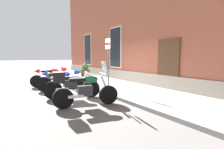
# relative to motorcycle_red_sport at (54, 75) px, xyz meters

# --- Properties ---
(ground_plane) EXTENTS (140.00, 140.00, 0.00)m
(ground_plane) POSITION_rel_motorcycle_red_sport_xyz_m (2.15, 1.12, -0.56)
(ground_plane) COLOR #565451
(sidewalk) EXTENTS (26.12, 2.72, 0.13)m
(sidewalk) POSITION_rel_motorcycle_red_sport_xyz_m (2.15, 2.48, -0.50)
(sidewalk) COLOR gray
(sidewalk) RESTS_ON ground_plane
(lane_stripe) EXTENTS (26.12, 0.12, 0.01)m
(lane_stripe) POSITION_rel_motorcycle_red_sport_xyz_m (2.15, -2.08, -0.56)
(lane_stripe) COLOR silver
(lane_stripe) RESTS_ON ground_plane
(motorcycle_red_sport) EXTENTS (0.62, 2.09, 1.04)m
(motorcycle_red_sport) POSITION_rel_motorcycle_red_sport_xyz_m (0.00, 0.00, 0.00)
(motorcycle_red_sport) COLOR black
(motorcycle_red_sport) RESTS_ON ground_plane
(motorcycle_blue_sport) EXTENTS (0.90, 2.08, 1.00)m
(motorcycle_blue_sport) POSITION_rel_motorcycle_red_sport_xyz_m (1.49, 0.08, -0.01)
(motorcycle_blue_sport) COLOR black
(motorcycle_blue_sport) RESTS_ON ground_plane
(motorcycle_white_sport) EXTENTS (0.87, 1.94, 1.00)m
(motorcycle_white_sport) POSITION_rel_motorcycle_red_sport_xyz_m (3.00, -0.00, -0.02)
(motorcycle_white_sport) COLOR black
(motorcycle_white_sport) RESTS_ON ground_plane
(motorcycle_green_touring) EXTENTS (0.82, 2.00, 1.38)m
(motorcycle_green_touring) POSITION_rel_motorcycle_red_sport_xyz_m (4.18, -0.18, 0.01)
(motorcycle_green_touring) COLOR black
(motorcycle_green_touring) RESTS_ON ground_plane
(parking_sign) EXTENTS (0.36, 0.07, 2.20)m
(parking_sign) POSITION_rel_motorcycle_red_sport_xyz_m (2.70, 1.66, 0.99)
(parking_sign) COLOR #4C4C51
(parking_sign) RESTS_ON sidewalk
(barrel_planter) EXTENTS (0.59, 0.59, 0.97)m
(barrel_planter) POSITION_rel_motorcycle_red_sport_xyz_m (-0.67, 2.10, -0.02)
(barrel_planter) COLOR brown
(barrel_planter) RESTS_ON sidewalk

